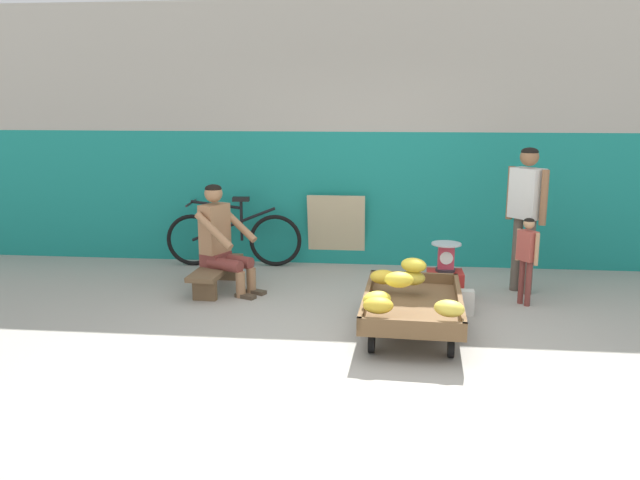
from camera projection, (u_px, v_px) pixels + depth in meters
The scene contains 13 objects.
ground_plane at pixel (365, 350), 5.25m from camera, with size 80.00×80.00×0.00m, color #A39E93.
back_wall at pixel (376, 136), 7.79m from camera, with size 16.00×0.30×3.14m.
banana_cart at pixel (412, 306), 5.60m from camera, with size 0.91×1.48×0.36m.
banana_pile at pixel (402, 287), 5.42m from camera, with size 0.85×1.12×0.26m.
low_bench at pixel (216, 271), 6.90m from camera, with size 0.36×1.11×0.27m.
vendor_seated at pixel (221, 239), 6.78m from camera, with size 0.74×0.63×1.14m.
plastic_crate at pixel (445, 285), 6.55m from camera, with size 0.36×0.28×0.30m.
weighing_scale at pixel (446, 257), 6.49m from camera, with size 0.30×0.30×0.29m.
bicycle_near_left at pixel (233, 238), 7.85m from camera, with size 1.66×0.48×0.86m.
sign_board at pixel (336, 230), 7.89m from camera, with size 0.70×0.23×0.88m.
customer_adult at pixel (526, 204), 6.64m from camera, with size 0.36×0.39×1.53m.
customer_child at pixel (527, 252), 6.31m from camera, with size 0.20×0.24×0.88m.
shopping_bag at pixel (464, 302), 6.10m from camera, with size 0.18×0.12×0.24m, color silver.
Camera 1 is at (0.15, -4.95, 2.01)m, focal length 36.07 mm.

